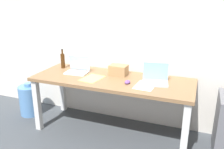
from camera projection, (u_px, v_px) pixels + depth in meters
The scene contains 11 objects.
ground_plane at pixel (112, 130), 3.12m from camera, with size 8.00×8.00×0.00m, color #42474C.
back_wall at pixel (124, 27), 3.08m from camera, with size 5.20×0.08×2.60m, color silver.
desk at pixel (112, 85), 2.92m from camera, with size 1.97×0.72×0.73m.
laptop_left at pixel (78, 69), 3.09m from camera, with size 0.30×0.23×0.21m.
laptop_right at pixel (155, 79), 2.73m from camera, with size 0.33×0.27×0.22m.
beer_bottle at pixel (63, 60), 3.28m from camera, with size 0.06×0.06×0.27m.
computer_mouse at pixel (127, 82), 2.72m from camera, with size 0.06×0.10×0.03m, color #724799.
cardboard_box at pixel (118, 70), 3.00m from camera, with size 0.22×0.16×0.13m, color tan.
paper_sheet_front_right at pixel (145, 86), 2.65m from camera, with size 0.21×0.30×0.00m, color white.
paper_yellow_folder at pixel (92, 78), 2.89m from camera, with size 0.21×0.30×0.00m, color #F4E06B.
water_cooler_jug at pixel (30, 100), 3.51m from camera, with size 0.30×0.30×0.49m.
Camera 1 is at (0.98, -2.54, 1.69)m, focal length 37.87 mm.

